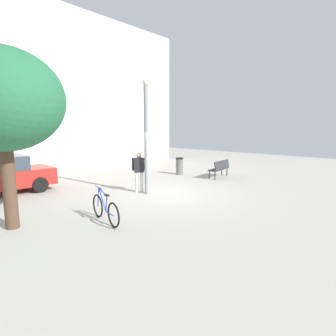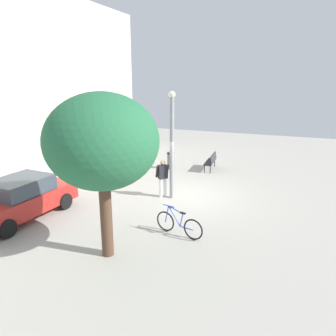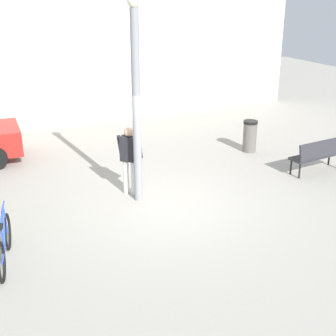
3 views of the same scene
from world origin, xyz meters
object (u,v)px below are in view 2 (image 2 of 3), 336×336
lamppost (172,143)px  parked_car_red (22,198)px  plaza_tree (102,142)px  person_by_lamppost (163,176)px  bicycle_blue (179,224)px  park_bench (211,160)px  trash_bin (171,161)px

lamppost → parked_car_red: lamppost is taller
plaza_tree → parked_car_red: bearing=76.0°
lamppost → person_by_lamppost: size_ratio=2.74×
lamppost → bicycle_blue: bearing=-155.1°
bicycle_blue → parked_car_red: bearing=98.3°
park_bench → plaza_tree: size_ratio=0.34×
bicycle_blue → trash_bin: (7.56, 3.24, 0.10)m
parked_car_red → trash_bin: size_ratio=4.49×
parked_car_red → park_bench: bearing=-28.3°
parked_car_red → lamppost: bearing=-47.2°
bicycle_blue → parked_car_red: (-0.86, 5.89, 0.39)m
plaza_tree → trash_bin: size_ratio=4.97×
lamppost → person_by_lamppost: 1.53m
park_bench → person_by_lamppost: bearing=170.1°
lamppost → parked_car_red: (-4.07, 4.40, -1.67)m
person_by_lamppost → plaza_tree: plaza_tree is taller
parked_car_red → bicycle_blue: bearing=-81.7°
lamppost → trash_bin: bearing=21.9°
person_by_lamppost → trash_bin: bearing=17.0°
person_by_lamppost → trash_bin: 4.62m
plaza_tree → bicycle_blue: bearing=-38.0°
lamppost → person_by_lamppost: bearing=97.2°
person_by_lamppost → lamppost: bearing=-82.8°
lamppost → plaza_tree: 5.25m
bicycle_blue → trash_bin: bicycle_blue is taller
plaza_tree → bicycle_blue: plaza_tree is taller
person_by_lamppost → parked_car_red: 5.67m
person_by_lamppost → bicycle_blue: (-3.16, -1.89, -0.58)m
bicycle_blue → trash_bin: 8.22m
bicycle_blue → parked_car_red: size_ratio=0.41×
person_by_lamppost → plaza_tree: (-5.11, -0.37, 2.44)m
park_bench → parked_car_red: bearing=151.7°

